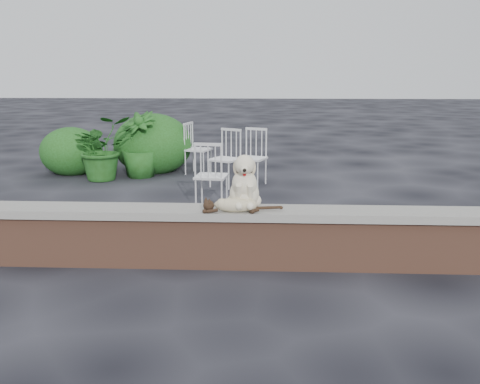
{
  "coord_description": "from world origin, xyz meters",
  "views": [
    {
      "loc": [
        0.57,
        -4.98,
        1.91
      ],
      "look_at": [
        0.33,
        0.2,
        0.7
      ],
      "focal_mm": 39.92,
      "sensor_mm": 36.0,
      "label": 1
    }
  ],
  "objects_px": {
    "cat": "(235,204)",
    "potted_plant_a": "(102,148)",
    "chair_b": "(225,158)",
    "chair_c": "(211,175)",
    "dog": "(244,180)",
    "chair_d": "(252,157)",
    "potted_plant_b": "(140,145)",
    "chair_e": "(198,149)"
  },
  "relations": [
    {
      "from": "chair_e",
      "to": "potted_plant_a",
      "type": "distance_m",
      "value": 1.71
    },
    {
      "from": "chair_e",
      "to": "chair_d",
      "type": "bearing_deg",
      "value": -116.32
    },
    {
      "from": "chair_b",
      "to": "potted_plant_b",
      "type": "bearing_deg",
      "value": -176.53
    },
    {
      "from": "potted_plant_b",
      "to": "chair_c",
      "type": "bearing_deg",
      "value": -55.02
    },
    {
      "from": "chair_c",
      "to": "potted_plant_a",
      "type": "distance_m",
      "value": 2.79
    },
    {
      "from": "dog",
      "to": "chair_b",
      "type": "height_order",
      "value": "dog"
    },
    {
      "from": "chair_c",
      "to": "potted_plant_b",
      "type": "relative_size",
      "value": 0.81
    },
    {
      "from": "chair_d",
      "to": "chair_e",
      "type": "xyz_separation_m",
      "value": [
        -1.01,
        0.94,
        0.0
      ]
    },
    {
      "from": "chair_b",
      "to": "chair_d",
      "type": "relative_size",
      "value": 1.0
    },
    {
      "from": "cat",
      "to": "chair_c",
      "type": "height_order",
      "value": "chair_c"
    },
    {
      "from": "chair_b",
      "to": "chair_c",
      "type": "xyz_separation_m",
      "value": [
        -0.09,
        -1.41,
        0.0
      ]
    },
    {
      "from": "chair_c",
      "to": "chair_e",
      "type": "bearing_deg",
      "value": -72.18
    },
    {
      "from": "dog",
      "to": "potted_plant_a",
      "type": "distance_m",
      "value": 4.82
    },
    {
      "from": "dog",
      "to": "chair_c",
      "type": "distance_m",
      "value": 2.27
    },
    {
      "from": "cat",
      "to": "chair_c",
      "type": "distance_m",
      "value": 2.38
    },
    {
      "from": "potted_plant_a",
      "to": "chair_c",
      "type": "bearing_deg",
      "value": -41.64
    },
    {
      "from": "chair_b",
      "to": "potted_plant_b",
      "type": "xyz_separation_m",
      "value": [
        -1.58,
        0.73,
        0.11
      ]
    },
    {
      "from": "dog",
      "to": "cat",
      "type": "height_order",
      "value": "dog"
    },
    {
      "from": "dog",
      "to": "potted_plant_b",
      "type": "xyz_separation_m",
      "value": [
        -2.03,
        4.31,
        -0.27
      ]
    },
    {
      "from": "chair_c",
      "to": "dog",
      "type": "bearing_deg",
      "value": 110.57
    },
    {
      "from": "cat",
      "to": "potted_plant_a",
      "type": "xyz_separation_m",
      "value": [
        -2.55,
        4.18,
        -0.1
      ]
    },
    {
      "from": "chair_d",
      "to": "potted_plant_a",
      "type": "distance_m",
      "value": 2.62
    },
    {
      "from": "dog",
      "to": "chair_c",
      "type": "relative_size",
      "value": 0.59
    },
    {
      "from": "cat",
      "to": "potted_plant_a",
      "type": "relative_size",
      "value": 0.8
    },
    {
      "from": "chair_b",
      "to": "potted_plant_b",
      "type": "height_order",
      "value": "potted_plant_b"
    },
    {
      "from": "potted_plant_a",
      "to": "chair_b",
      "type": "bearing_deg",
      "value": -11.59
    },
    {
      "from": "chair_b",
      "to": "chair_c",
      "type": "bearing_deg",
      "value": -65.35
    },
    {
      "from": "dog",
      "to": "potted_plant_a",
      "type": "relative_size",
      "value": 0.49
    },
    {
      "from": "cat",
      "to": "potted_plant_b",
      "type": "bearing_deg",
      "value": 111.03
    },
    {
      "from": "chair_d",
      "to": "chair_c",
      "type": "relative_size",
      "value": 1.0
    },
    {
      "from": "chair_b",
      "to": "chair_e",
      "type": "height_order",
      "value": "same"
    },
    {
      "from": "chair_d",
      "to": "chair_b",
      "type": "bearing_deg",
      "value": -143.97
    },
    {
      "from": "chair_b",
      "to": "potted_plant_a",
      "type": "distance_m",
      "value": 2.22
    },
    {
      "from": "potted_plant_a",
      "to": "potted_plant_b",
      "type": "bearing_deg",
      "value": 25.34
    },
    {
      "from": "chair_d",
      "to": "cat",
      "type": "bearing_deg",
      "value": -69.4
    },
    {
      "from": "chair_c",
      "to": "potted_plant_b",
      "type": "bearing_deg",
      "value": -48.45
    },
    {
      "from": "chair_d",
      "to": "potted_plant_b",
      "type": "xyz_separation_m",
      "value": [
        -2.01,
        0.61,
        0.11
      ]
    },
    {
      "from": "dog",
      "to": "chair_e",
      "type": "distance_m",
      "value": 4.77
    },
    {
      "from": "cat",
      "to": "dog",
      "type": "bearing_deg",
      "value": 59.28
    },
    {
      "from": "chair_b",
      "to": "dog",
      "type": "bearing_deg",
      "value": -54.59
    },
    {
      "from": "dog",
      "to": "cat",
      "type": "distance_m",
      "value": 0.26
    },
    {
      "from": "chair_b",
      "to": "potted_plant_a",
      "type": "bearing_deg",
      "value": -163.45
    }
  ]
}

